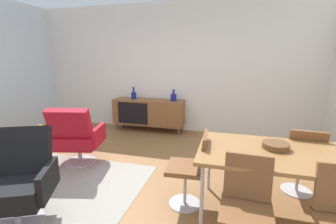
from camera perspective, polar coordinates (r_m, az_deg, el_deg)
name	(u,v)px	position (r m, az deg, el deg)	size (l,w,h in m)	color
ground_plane	(120,184)	(3.22, -11.79, -17.31)	(8.32, 8.32, 0.00)	olive
wall_back	(170,69)	(5.22, 0.62, 10.80)	(6.80, 0.12, 2.80)	white
sideboard	(149,112)	(5.20, -4.86, 0.04)	(1.60, 0.45, 0.72)	brown
vase_cobalt	(174,97)	(4.96, 1.41, 3.73)	(0.13, 0.13, 0.25)	navy
vase_sculptural_dark	(134,95)	(5.26, -8.55, 4.19)	(0.11, 0.11, 0.28)	navy
dining_table	(282,156)	(2.51, 26.63, -9.87)	(1.60, 0.90, 0.74)	olive
wooden_bowl_on_table	(276,146)	(2.55, 25.31, -7.62)	(0.26, 0.26, 0.06)	brown
dining_chair_back_right	(302,158)	(3.18, 30.50, -9.96)	(0.42, 0.45, 0.86)	brown
dining_chair_near_window	(191,167)	(2.58, 5.77, -13.42)	(0.45, 0.42, 0.86)	brown
dining_chair_front_left	(246,206)	(2.07, 18.93, -21.35)	(0.42, 0.44, 0.86)	brown
lounge_chair_red	(76,136)	(3.78, -21.95, -5.55)	(0.82, 0.78, 0.95)	red
armchair_black_shell	(15,179)	(2.79, -33.94, -13.64)	(0.87, 0.85, 0.95)	black
side_table_round	(42,144)	(4.11, -28.97, -6.94)	(0.44, 0.44, 0.52)	white
fruit_bowl	(40,129)	(4.04, -29.34, -3.74)	(0.20, 0.20, 0.11)	#262628
area_rug	(57,186)	(3.45, -26.02, -16.20)	(2.20, 1.70, 0.01)	gray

